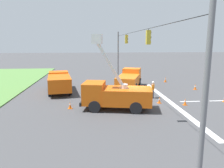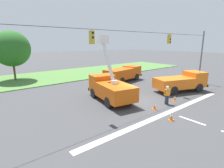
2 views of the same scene
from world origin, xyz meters
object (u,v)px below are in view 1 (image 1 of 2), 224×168
at_px(utility_truck_bucket_lift, 115,94).
at_px(traffic_cone_far_left, 185,102).
at_px(traffic_cone_foreground_left, 148,92).
at_px(traffic_cone_mid_right, 70,105).
at_px(utility_truck_support_near, 129,79).
at_px(traffic_cone_lane_edge_b, 159,100).
at_px(traffic_cone_foreground_right, 195,87).
at_px(road_worker, 153,89).
at_px(utility_truck_support_far, 59,82).
at_px(traffic_cone_lane_edge_a, 165,79).

relative_size(utility_truck_bucket_lift, traffic_cone_far_left, 9.68).
height_order(traffic_cone_foreground_left, traffic_cone_mid_right, traffic_cone_mid_right).
relative_size(utility_truck_support_near, traffic_cone_lane_edge_b, 10.77).
relative_size(traffic_cone_foreground_right, traffic_cone_mid_right, 1.06).
height_order(utility_truck_support_near, road_worker, utility_truck_support_near).
relative_size(utility_truck_bucket_lift, utility_truck_support_far, 0.92).
xyz_separation_m(utility_truck_support_far, road_worker, (-3.78, -10.04, -0.21)).
bearing_deg(traffic_cone_lane_edge_a, traffic_cone_mid_right, 133.39).
bearing_deg(traffic_cone_lane_edge_a, road_worker, 154.04).
height_order(utility_truck_support_far, traffic_cone_lane_edge_a, utility_truck_support_far).
bearing_deg(utility_truck_bucket_lift, traffic_cone_far_left, -84.80).
height_order(utility_truck_support_near, traffic_cone_mid_right, utility_truck_support_near).
height_order(utility_truck_support_near, traffic_cone_foreground_left, utility_truck_support_near).
bearing_deg(road_worker, utility_truck_support_near, 16.33).
distance_m(utility_truck_support_far, traffic_cone_mid_right, 7.06).
xyz_separation_m(traffic_cone_lane_edge_a, traffic_cone_lane_edge_b, (-10.75, 4.17, -0.09)).
bearing_deg(traffic_cone_foreground_left, road_worker, -177.53).
bearing_deg(utility_truck_bucket_lift, road_worker, -51.69).
bearing_deg(road_worker, traffic_cone_foreground_right, -60.48).
bearing_deg(utility_truck_support_near, traffic_cone_far_left, -154.76).
height_order(utility_truck_support_far, traffic_cone_far_left, utility_truck_support_far).
distance_m(utility_truck_support_far, traffic_cone_foreground_right, 16.31).
height_order(utility_truck_bucket_lift, traffic_cone_far_left, utility_truck_bucket_lift).
bearing_deg(utility_truck_support_far, traffic_cone_far_left, -118.08).
xyz_separation_m(traffic_cone_mid_right, traffic_cone_lane_edge_b, (1.01, -8.27, -0.02)).
relative_size(road_worker, traffic_cone_lane_edge_b, 2.83).
height_order(utility_truck_support_near, utility_truck_support_far, utility_truck_support_near).
distance_m(utility_truck_support_far, road_worker, 10.73).
xyz_separation_m(utility_truck_support_far, traffic_cone_far_left, (-6.57, -12.31, -0.90)).
relative_size(utility_truck_bucket_lift, road_worker, 3.59).
relative_size(utility_truck_support_far, traffic_cone_foreground_right, 9.98).
relative_size(utility_truck_support_far, traffic_cone_mid_right, 10.53).
bearing_deg(traffic_cone_lane_edge_a, utility_truck_support_far, 109.30).
distance_m(road_worker, traffic_cone_mid_right, 8.70).
distance_m(utility_truck_support_far, traffic_cone_far_left, 13.99).
bearing_deg(utility_truck_support_far, road_worker, -110.61).
distance_m(road_worker, traffic_cone_lane_edge_b, 2.08).
bearing_deg(traffic_cone_far_left, utility_truck_bucket_lift, 95.20).
distance_m(utility_truck_bucket_lift, traffic_cone_lane_edge_b, 4.76).
distance_m(utility_truck_support_near, road_worker, 5.58).
relative_size(road_worker, traffic_cone_mid_right, 2.70).
bearing_deg(traffic_cone_foreground_left, utility_truck_bucket_lift, 139.09).
relative_size(road_worker, traffic_cone_far_left, 2.70).
distance_m(utility_truck_support_near, traffic_cone_foreground_left, 4.24).
xyz_separation_m(road_worker, traffic_cone_foreground_right, (3.54, -6.25, -0.66)).
distance_m(traffic_cone_mid_right, traffic_cone_far_left, 10.42).
height_order(utility_truck_support_far, traffic_cone_lane_edge_b, utility_truck_support_far).
xyz_separation_m(traffic_cone_foreground_left, traffic_cone_lane_edge_b, (-3.44, -0.18, 0.02)).
bearing_deg(traffic_cone_lane_edge_a, traffic_cone_foreground_left, 149.25).
bearing_deg(traffic_cone_lane_edge_b, utility_truck_support_near, 12.96).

